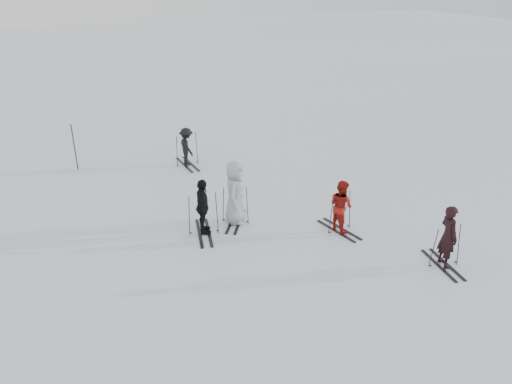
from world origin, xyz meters
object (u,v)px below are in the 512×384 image
skier_near_dark (448,237)px  skier_uphill_far (187,147)px  skier_red (341,207)px  piste_marker (74,147)px  skier_grey (235,193)px  skier_uphill_left (203,208)px

skier_near_dark → skier_uphill_far: 10.75m
skier_red → skier_uphill_far: 7.60m
skier_red → skier_uphill_far: skier_red is taller
skier_uphill_far → piste_marker: size_ratio=0.82×
skier_grey → skier_uphill_left: size_ratio=1.17×
skier_near_dark → skier_uphill_far: (-3.79, 10.06, -0.12)m
skier_grey → skier_uphill_far: size_ratio=1.33×
skier_grey → skier_uphill_left: bearing=136.8°
skier_red → skier_uphill_left: size_ratio=0.94×
skier_near_dark → skier_grey: size_ratio=0.87×
skier_uphill_left → piste_marker: piste_marker is taller
skier_red → skier_uphill_far: (-2.38, 7.21, -0.05)m
skier_grey → skier_uphill_far: 5.35m
skier_red → skier_uphill_left: (-3.77, 1.64, 0.05)m
skier_near_dark → skier_grey: (-4.03, 4.72, 0.13)m
skier_near_dark → piste_marker: (-7.86, 11.50, 0.05)m
skier_uphill_left → skier_uphill_far: (1.39, 5.57, -0.11)m
skier_grey → skier_uphill_left: 1.18m
skier_red → piste_marker: size_ratio=0.87×
skier_uphill_left → piste_marker: bearing=35.6°
skier_red → skier_uphill_far: size_ratio=1.07×
skier_uphill_left → skier_near_dark: bearing=-116.1°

